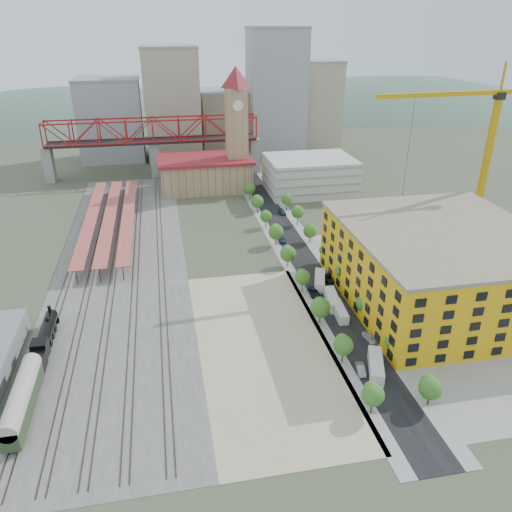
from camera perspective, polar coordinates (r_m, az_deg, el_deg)
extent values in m
plane|color=#474C38|center=(136.14, -0.13, -2.46)|extent=(400.00, 400.00, 0.00)
cube|color=#605E59|center=(150.47, -15.01, -0.54)|extent=(36.00, 165.00, 0.06)
cube|color=tan|center=(109.12, 0.95, -10.23)|extent=(28.00, 67.00, 0.06)
cube|color=black|center=(152.60, 4.72, 0.67)|extent=(12.00, 170.00, 0.06)
cube|color=gray|center=(151.30, 2.71, 0.50)|extent=(3.00, 170.00, 0.04)
cube|color=gray|center=(154.09, 6.69, 0.83)|extent=(3.00, 170.00, 0.04)
cube|color=gray|center=(135.15, 20.73, -4.48)|extent=(50.00, 90.00, 0.06)
cube|color=#382B23|center=(152.43, -20.52, -0.94)|extent=(0.12, 160.00, 0.18)
cube|color=#382B23|center=(152.17, -19.99, -0.90)|extent=(0.12, 160.00, 0.18)
cube|color=#382B23|center=(151.44, -18.30, -0.76)|extent=(0.12, 160.00, 0.18)
cube|color=#382B23|center=(151.23, -17.76, -0.72)|extent=(0.12, 160.00, 0.18)
cube|color=#382B23|center=(150.68, -16.05, -0.58)|extent=(0.12, 160.00, 0.18)
cube|color=#382B23|center=(150.53, -15.50, -0.53)|extent=(0.12, 160.00, 0.18)
cube|color=#382B23|center=(150.16, -13.78, -0.39)|extent=(0.12, 160.00, 0.18)
cube|color=#382B23|center=(150.07, -13.23, -0.35)|extent=(0.12, 160.00, 0.18)
cube|color=#382B23|center=(149.86, -11.11, -0.18)|extent=(0.12, 160.00, 0.18)
cube|color=#382B23|center=(149.83, -10.56, -0.13)|extent=(0.12, 160.00, 0.18)
cube|color=#CB5B4E|center=(175.47, -18.32, 4.20)|extent=(4.00, 80.00, 0.25)
cylinder|color=black|center=(176.16, -18.24, 3.59)|extent=(0.24, 0.24, 4.00)
cube|color=#CB5B4E|center=(174.74, -16.38, 4.37)|extent=(4.00, 80.00, 0.25)
cylinder|color=black|center=(175.43, -16.30, 3.77)|extent=(0.24, 0.24, 4.00)
cube|color=#CB5B4E|center=(174.21, -14.42, 4.55)|extent=(4.00, 80.00, 0.25)
cylinder|color=black|center=(174.91, -14.35, 3.94)|extent=(0.24, 0.24, 4.00)
cube|color=tan|center=(209.11, -5.80, 9.25)|extent=(36.00, 22.00, 12.00)
cube|color=maroon|center=(207.42, -5.88, 10.98)|extent=(38.00, 24.00, 1.20)
cube|color=tan|center=(205.29, -2.21, 13.09)|extent=(8.00, 8.00, 40.00)
pyramid|color=maroon|center=(201.23, -2.35, 20.91)|extent=(12.00, 12.00, 8.00)
cylinder|color=white|center=(198.78, -2.09, 16.79)|extent=(4.00, 0.30, 4.00)
cube|color=silver|center=(205.14, 6.15, 9.21)|extent=(34.00, 26.00, 14.00)
cube|color=gray|center=(235.00, -22.60, 9.64)|extent=(4.00, 6.00, 15.00)
cube|color=gray|center=(234.11, -0.17, 11.50)|extent=(4.00, 6.00, 15.00)
cube|color=gray|center=(230.20, -11.44, 10.77)|extent=(4.00, 6.00, 15.00)
cube|color=black|center=(228.38, -11.62, 12.71)|extent=(90.00, 9.00, 1.00)
cube|color=yellow|center=(129.66, 20.19, -1.19)|extent=(44.00, 50.00, 18.00)
cube|color=gray|center=(126.00, 20.82, 2.64)|extent=(44.60, 50.60, 0.80)
cube|color=#9EA0A3|center=(263.03, -16.24, 14.64)|extent=(30.00, 25.00, 38.00)
cube|color=#B2A58C|center=(256.15, -9.56, 16.59)|extent=(26.00, 22.00, 52.00)
cube|color=gray|center=(274.82, -3.70, 15.13)|extent=(24.00, 24.00, 30.00)
cube|color=#9EA0A3|center=(267.41, 2.32, 18.13)|extent=(28.00, 22.00, 60.00)
cube|color=#B2A58C|center=(279.65, 7.05, 16.63)|extent=(22.00, 20.00, 44.00)
cube|color=brown|center=(283.57, -6.87, 14.91)|extent=(20.00, 20.00, 26.00)
ellipsoid|color=#4C6B59|center=(404.56, -18.58, 5.02)|extent=(396.00, 216.00, 180.00)
ellipsoid|color=#4C6B59|center=(413.76, -1.47, 3.26)|extent=(484.00, 264.00, 220.00)
ellipsoid|color=#4C6B59|center=(440.78, 14.18, 6.93)|extent=(418.00, 228.00, 190.00)
cylinder|color=black|center=(118.41, -22.81, -7.84)|extent=(2.74, 13.16, 2.74)
cube|color=black|center=(112.47, -23.45, -9.70)|extent=(3.07, 3.29, 3.51)
cylinder|color=black|center=(122.01, -22.53, -5.67)|extent=(0.77, 0.77, 1.75)
sphere|color=black|center=(119.51, -22.75, -6.70)|extent=(1.10, 1.10, 1.10)
cone|color=black|center=(125.45, -22.11, -6.64)|extent=(2.85, 1.75, 2.85)
cube|color=black|center=(108.90, -23.86, -11.45)|extent=(3.07, 6.58, 3.07)
cube|color=#273D21|center=(100.25, -25.10, -14.92)|extent=(3.18, 19.74, 3.51)
cylinder|color=#ADA899|center=(99.13, -25.30, -14.09)|extent=(3.40, 19.74, 3.40)
cube|color=#D1980D|center=(162.33, 24.53, 8.22)|extent=(1.56, 1.56, 43.85)
cube|color=black|center=(158.02, 26.07, 16.13)|extent=(2.44, 2.44, 1.95)
cube|color=#D1980D|center=(146.77, 20.34, 16.94)|extent=(37.02, 3.66, 1.17)
cube|color=#D1980D|center=(157.52, 26.42, 17.86)|extent=(0.49, 0.49, 7.79)
cube|color=silver|center=(104.17, 13.53, -12.12)|extent=(5.77, 10.24, 2.72)
cube|color=silver|center=(120.22, 9.54, -6.28)|extent=(2.97, 8.83, 2.37)
cube|color=silver|center=(124.43, 8.71, -4.97)|extent=(3.73, 9.84, 2.63)
cube|color=silver|center=(132.86, 7.28, -2.78)|extent=(5.44, 10.03, 2.66)
imported|color=white|center=(110.05, 10.19, -9.88)|extent=(1.83, 4.47, 1.52)
imported|color=gray|center=(103.67, 11.88, -12.59)|extent=(2.19, 4.47, 1.41)
imported|color=black|center=(128.32, 6.64, -4.14)|extent=(2.55, 5.24, 1.44)
imported|color=navy|center=(157.90, 2.99, 1.87)|extent=(2.38, 5.07, 1.43)
imported|color=#BABABA|center=(112.81, 12.91, -9.16)|extent=(2.54, 4.94, 1.61)
imported|color=#AFAFB4|center=(138.01, 7.86, -1.99)|extent=(1.92, 4.27, 1.36)
imported|color=black|center=(135.65, 8.23, -2.52)|extent=(2.96, 5.30, 1.40)
imported|color=navy|center=(181.11, 3.02, 5.01)|extent=(2.20, 4.86, 1.38)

